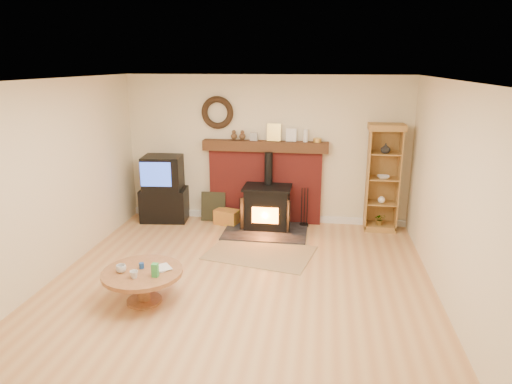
% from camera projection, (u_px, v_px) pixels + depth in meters
% --- Properties ---
extents(ground, '(5.50, 5.50, 0.00)m').
position_uv_depth(ground, '(238.00, 290.00, 5.81)').
color(ground, tan).
rests_on(ground, ground).
extents(room_shell, '(5.02, 5.52, 2.61)m').
position_uv_depth(room_shell, '(236.00, 156.00, 5.43)').
color(room_shell, beige).
rests_on(room_shell, ground).
extents(chimney_breast, '(2.20, 0.22, 1.78)m').
position_uv_depth(chimney_breast, '(265.00, 178.00, 8.13)').
color(chimney_breast, maroon).
rests_on(chimney_breast, ground).
extents(wood_stove, '(1.40, 1.00, 1.31)m').
position_uv_depth(wood_stove, '(267.00, 208.00, 7.86)').
color(wood_stove, black).
rests_on(wood_stove, ground).
extents(area_rug, '(1.73, 1.35, 0.01)m').
position_uv_depth(area_rug, '(260.00, 253.00, 6.94)').
color(area_rug, brown).
rests_on(area_rug, ground).
extents(tv_unit, '(0.87, 0.65, 1.19)m').
position_uv_depth(tv_unit, '(164.00, 190.00, 8.26)').
color(tv_unit, black).
rests_on(tv_unit, ground).
extents(curio_cabinet, '(0.59, 0.42, 1.83)m').
position_uv_depth(curio_cabinet, '(383.00, 178.00, 7.70)').
color(curio_cabinet, olive).
rests_on(curio_cabinet, ground).
extents(firelog_box, '(0.48, 0.38, 0.26)m').
position_uv_depth(firelog_box, '(227.00, 217.00, 8.15)').
color(firelog_box, gold).
rests_on(firelog_box, ground).
extents(leaning_painting, '(0.45, 0.12, 0.53)m').
position_uv_depth(leaning_painting, '(213.00, 207.00, 8.30)').
color(leaning_painting, black).
rests_on(leaning_painting, ground).
extents(fire_tools, '(0.16, 0.16, 0.70)m').
position_uv_depth(fire_tools, '(304.00, 219.00, 8.05)').
color(fire_tools, black).
rests_on(fire_tools, ground).
extents(coffee_table, '(0.96, 0.96, 0.57)m').
position_uv_depth(coffee_table, '(142.00, 277.00, 5.44)').
color(coffee_table, brown).
rests_on(coffee_table, ground).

